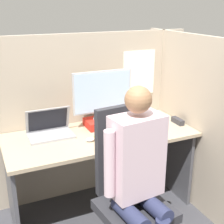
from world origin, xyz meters
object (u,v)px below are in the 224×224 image
(stapler, at_px, (178,121))
(coffee_mug, at_px, (133,114))
(person, at_px, (139,173))
(monitor, at_px, (103,94))
(office_chair, at_px, (129,186))
(laptop, at_px, (50,131))
(carrot_toy, at_px, (99,140))
(paper_box, at_px, (103,122))

(stapler, xyz_separation_m, coffee_mug, (-0.33, 0.27, 0.03))
(person, xyz_separation_m, coffee_mug, (0.45, 0.95, 0.03))
(monitor, bearing_deg, person, -97.79)
(office_chair, bearing_deg, monitor, 81.91)
(laptop, bearing_deg, coffee_mug, 4.53)
(stapler, height_order, coffee_mug, coffee_mug)
(monitor, distance_m, laptop, 0.56)
(monitor, distance_m, carrot_toy, 0.47)
(carrot_toy, height_order, coffee_mug, coffee_mug)
(paper_box, xyz_separation_m, carrot_toy, (-0.17, -0.32, -0.01))
(stapler, bearing_deg, paper_box, 160.54)
(monitor, height_order, coffee_mug, monitor)
(paper_box, distance_m, laptop, 0.50)
(monitor, height_order, stapler, monitor)
(carrot_toy, distance_m, office_chair, 0.47)
(laptop, distance_m, office_chair, 0.84)
(laptop, bearing_deg, person, -67.25)
(paper_box, distance_m, coffee_mug, 0.33)
(person, height_order, coffee_mug, person)
(stapler, height_order, person, person)
(coffee_mug, bearing_deg, office_chair, -118.98)
(office_chair, bearing_deg, paper_box, 81.88)
(office_chair, distance_m, coffee_mug, 0.92)
(laptop, xyz_separation_m, person, (0.37, -0.88, -0.02))
(carrot_toy, relative_size, office_chair, 0.13)
(paper_box, height_order, monitor, monitor)
(paper_box, relative_size, person, 0.24)
(laptop, distance_m, carrot_toy, 0.44)
(carrot_toy, height_order, office_chair, office_chair)
(stapler, relative_size, office_chair, 0.13)
(monitor, bearing_deg, carrot_toy, -117.64)
(carrot_toy, xyz_separation_m, office_chair, (0.06, -0.42, -0.20))
(carrot_toy, xyz_separation_m, person, (0.05, -0.59, 0.00))
(paper_box, distance_m, stapler, 0.70)
(laptop, relative_size, office_chair, 0.32)
(carrot_toy, bearing_deg, coffee_mug, 35.91)
(paper_box, bearing_deg, monitor, 90.00)
(carrot_toy, bearing_deg, stapler, 6.23)
(paper_box, bearing_deg, office_chair, -98.12)
(person, distance_m, coffee_mug, 1.05)
(coffee_mug, bearing_deg, paper_box, -173.49)
(paper_box, height_order, office_chair, office_chair)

